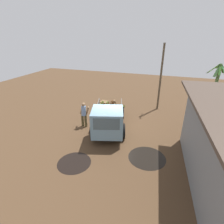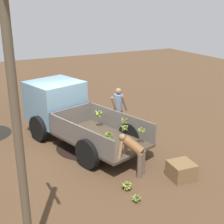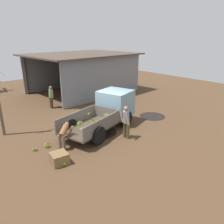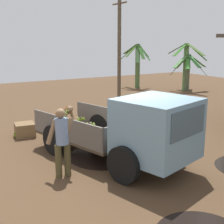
{
  "view_description": "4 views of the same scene",
  "coord_description": "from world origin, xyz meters",
  "px_view_note": "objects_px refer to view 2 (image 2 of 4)",
  "views": [
    {
      "loc": [
        9.74,
        3.17,
        5.86
      ],
      "look_at": [
        0.54,
        0.12,
        1.5
      ],
      "focal_mm": 28.0,
      "sensor_mm": 36.0,
      "label": 1
    },
    {
      "loc": [
        -9.44,
        3.33,
        4.66
      ],
      "look_at": [
        -0.58,
        -1.28,
        1.16
      ],
      "focal_mm": 50.0,
      "sensor_mm": 36.0,
      "label": 2
    },
    {
      "loc": [
        -6.95,
        -9.36,
        5.03
      ],
      "look_at": [
        0.56,
        -0.48,
        0.95
      ],
      "focal_mm": 35.0,
      "sensor_mm": 36.0,
      "label": 3
    },
    {
      "loc": [
        7.17,
        -4.52,
        3.35
      ],
      "look_at": [
        -0.86,
        0.08,
        1.19
      ],
      "focal_mm": 50.0,
      "sensor_mm": 36.0,
      "label": 4
    }
  ],
  "objects_px": {
    "person_foreground_visitor": "(118,108)",
    "person_worker_loading": "(134,151)",
    "banana_bunch_on_ground_2": "(127,185)",
    "wooden_crate_0": "(181,170)",
    "banana_bunch_on_ground_1": "(188,171)",
    "utility_pole": "(17,128)",
    "banana_bunch_on_ground_0": "(137,198)",
    "cargo_truck": "(63,108)"
  },
  "relations": [
    {
      "from": "utility_pole",
      "to": "banana_bunch_on_ground_0",
      "type": "bearing_deg",
      "value": -78.28
    },
    {
      "from": "banana_bunch_on_ground_1",
      "to": "banana_bunch_on_ground_2",
      "type": "bearing_deg",
      "value": 85.6
    },
    {
      "from": "person_worker_loading",
      "to": "banana_bunch_on_ground_1",
      "type": "xyz_separation_m",
      "value": [
        -0.78,
        -1.36,
        -0.59
      ]
    },
    {
      "from": "cargo_truck",
      "to": "person_foreground_visitor",
      "type": "distance_m",
      "value": 2.03
    },
    {
      "from": "utility_pole",
      "to": "banana_bunch_on_ground_0",
      "type": "relative_size",
      "value": 21.67
    },
    {
      "from": "person_worker_loading",
      "to": "banana_bunch_on_ground_2",
      "type": "bearing_deg",
      "value": 103.79
    },
    {
      "from": "person_foreground_visitor",
      "to": "banana_bunch_on_ground_2",
      "type": "height_order",
      "value": "person_foreground_visitor"
    },
    {
      "from": "person_foreground_visitor",
      "to": "person_worker_loading",
      "type": "height_order",
      "value": "person_foreground_visitor"
    },
    {
      "from": "person_worker_loading",
      "to": "banana_bunch_on_ground_1",
      "type": "height_order",
      "value": "person_worker_loading"
    },
    {
      "from": "person_worker_loading",
      "to": "wooden_crate_0",
      "type": "distance_m",
      "value": 1.43
    },
    {
      "from": "utility_pole",
      "to": "banana_bunch_on_ground_2",
      "type": "distance_m",
      "value": 3.99
    },
    {
      "from": "wooden_crate_0",
      "to": "person_worker_loading",
      "type": "bearing_deg",
      "value": 52.25
    },
    {
      "from": "utility_pole",
      "to": "banana_bunch_on_ground_2",
      "type": "height_order",
      "value": "utility_pole"
    },
    {
      "from": "cargo_truck",
      "to": "person_worker_loading",
      "type": "height_order",
      "value": "cargo_truck"
    },
    {
      "from": "utility_pole",
      "to": "person_foreground_visitor",
      "type": "bearing_deg",
      "value": -43.51
    },
    {
      "from": "banana_bunch_on_ground_0",
      "to": "wooden_crate_0",
      "type": "bearing_deg",
      "value": -77.21
    },
    {
      "from": "cargo_truck",
      "to": "banana_bunch_on_ground_1",
      "type": "distance_m",
      "value": 4.96
    },
    {
      "from": "utility_pole",
      "to": "banana_bunch_on_ground_1",
      "type": "height_order",
      "value": "utility_pole"
    },
    {
      "from": "banana_bunch_on_ground_1",
      "to": "banana_bunch_on_ground_2",
      "type": "xyz_separation_m",
      "value": [
        0.15,
        1.94,
        0.01
      ]
    },
    {
      "from": "cargo_truck",
      "to": "banana_bunch_on_ground_2",
      "type": "height_order",
      "value": "cargo_truck"
    },
    {
      "from": "person_worker_loading",
      "to": "banana_bunch_on_ground_2",
      "type": "distance_m",
      "value": 1.03
    },
    {
      "from": "person_foreground_visitor",
      "to": "banana_bunch_on_ground_2",
      "type": "relative_size",
      "value": 5.84
    },
    {
      "from": "banana_bunch_on_ground_0",
      "to": "banana_bunch_on_ground_2",
      "type": "bearing_deg",
      "value": -5.96
    },
    {
      "from": "cargo_truck",
      "to": "banana_bunch_on_ground_2",
      "type": "xyz_separation_m",
      "value": [
        -4.2,
        -0.26,
        -0.92
      ]
    },
    {
      "from": "banana_bunch_on_ground_2",
      "to": "wooden_crate_0",
      "type": "distance_m",
      "value": 1.66
    },
    {
      "from": "utility_pole",
      "to": "person_foreground_visitor",
      "type": "relative_size",
      "value": 3.05
    },
    {
      "from": "person_worker_loading",
      "to": "wooden_crate_0",
      "type": "bearing_deg",
      "value": -161.74
    },
    {
      "from": "banana_bunch_on_ground_2",
      "to": "wooden_crate_0",
      "type": "xyz_separation_m",
      "value": [
        -0.19,
        -1.64,
        0.1
      ]
    },
    {
      "from": "wooden_crate_0",
      "to": "banana_bunch_on_ground_2",
      "type": "bearing_deg",
      "value": 83.3
    },
    {
      "from": "cargo_truck",
      "to": "person_worker_loading",
      "type": "distance_m",
      "value": 3.68
    },
    {
      "from": "person_worker_loading",
      "to": "cargo_truck",
      "type": "bearing_deg",
      "value": -20.81
    },
    {
      "from": "banana_bunch_on_ground_1",
      "to": "person_worker_loading",
      "type": "bearing_deg",
      "value": 60.1
    },
    {
      "from": "wooden_crate_0",
      "to": "cargo_truck",
      "type": "bearing_deg",
      "value": 23.42
    },
    {
      "from": "cargo_truck",
      "to": "utility_pole",
      "type": "distance_m",
      "value": 6.16
    },
    {
      "from": "cargo_truck",
      "to": "wooden_crate_0",
      "type": "relative_size",
      "value": 7.87
    },
    {
      "from": "utility_pole",
      "to": "banana_bunch_on_ground_1",
      "type": "relative_size",
      "value": 19.48
    },
    {
      "from": "cargo_truck",
      "to": "utility_pole",
      "type": "height_order",
      "value": "utility_pole"
    },
    {
      "from": "person_foreground_visitor",
      "to": "wooden_crate_0",
      "type": "distance_m",
      "value": 3.84
    },
    {
      "from": "cargo_truck",
      "to": "utility_pole",
      "type": "xyz_separation_m",
      "value": [
        -5.35,
        2.55,
        1.67
      ]
    },
    {
      "from": "cargo_truck",
      "to": "banana_bunch_on_ground_1",
      "type": "xyz_separation_m",
      "value": [
        -4.35,
        -2.2,
        -0.93
      ]
    },
    {
      "from": "person_foreground_visitor",
      "to": "banana_bunch_on_ground_1",
      "type": "height_order",
      "value": "person_foreground_visitor"
    },
    {
      "from": "utility_pole",
      "to": "wooden_crate_0",
      "type": "bearing_deg",
      "value": -77.87
    }
  ]
}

